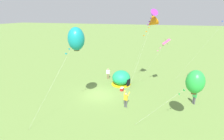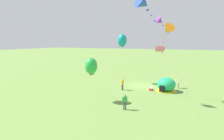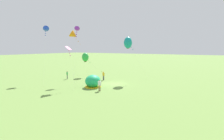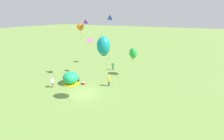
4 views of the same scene
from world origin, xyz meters
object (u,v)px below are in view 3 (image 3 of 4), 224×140
Objects in this scene: kite_pink at (69,49)px; kite_teal at (128,43)px; cooler_box at (97,83)px; person_far_back at (67,75)px; kite_blue at (46,29)px; kite_orange at (74,35)px; kite_purple at (77,29)px; person_with_toddler at (100,85)px; person_arms_raised at (103,75)px; kite_green at (85,57)px; popup_tent at (93,81)px.

kite_teal is at bearing -46.26° from kite_pink.
cooler_box is 8.89m from person_far_back.
kite_orange is at bearing -96.69° from kite_blue.
kite_pink is (0.46, 1.86, -2.42)m from kite_orange.
kite_pink is (-0.49, 1.72, -3.49)m from kite_purple.
person_arms_raised reaches higher than person_with_toddler.
kite_green is at bearing -29.30° from kite_blue.
cooler_box is 0.05× the size of kite_blue.
kite_pink is (-7.86, -2.68, 1.95)m from kite_green.
kite_orange is at bearing -103.93° from kite_pink.
kite_blue is 16.95m from kite_teal.
kite_purple is (-2.58, -5.46, 8.94)m from person_far_back.
popup_tent reaches higher than person_arms_raised.
person_far_back is 0.25× the size of kite_pink.
cooler_box is 0.06× the size of kite_orange.
person_with_toddler is at bearing -102.04° from kite_orange.
kite_purple reaches higher than kite_pink.
cooler_box is 8.21m from kite_pink.
kite_blue is 7.89m from kite_pink.
kite_green is at bearing -12.44° from person_far_back.
cooler_box is 0.06× the size of kite_purple.
kite_teal is (4.81, -11.98, 6.67)m from person_far_back.
kite_pink is at bearing -161.15° from kite_green.
person_arms_raised is at bearing 30.33° from person_with_toddler.
cooler_box is at bearing 16.87° from popup_tent.
person_arms_raised is 0.17× the size of kite_blue.
kite_teal is 10.11m from kite_purple.
kite_green reaches higher than cooler_box.
person_with_toddler is 0.20× the size of kite_teal.
kite_teal is 11.37m from kite_green.
kite_orange is 1.75× the size of kite_green.
kite_teal is at bearing -17.52° from popup_tent.
kite_blue is 1.06× the size of kite_purple.
kite_orange is at bearing -171.22° from kite_purple.
kite_pink is (-6.05, 3.62, 5.41)m from person_arms_raised.
kite_pink reaches higher than person_with_toddler.
kite_teal is (5.99, -3.19, 7.41)m from cooler_box.
kite_pink reaches higher than person_arms_raised.
person_far_back is 10.24m from kite_blue.
person_with_toddler is 0.16× the size of kite_purple.
cooler_box is 0.07× the size of kite_teal.
person_far_back is 14.53m from kite_teal.
kite_purple is at bearing 161.11° from person_arms_raised.
kite_orange is (-2.36, 3.18, 8.61)m from cooler_box.
person_arms_raised is at bearing -106.08° from kite_green.
cooler_box is at bearing -83.53° from kite_blue.
kite_blue is 1.60× the size of kite_pink.
person_far_back is 0.91× the size of person_arms_raised.
kite_teal is at bearing -0.13° from person_with_toddler.
kite_orange is 10.44m from kite_green.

